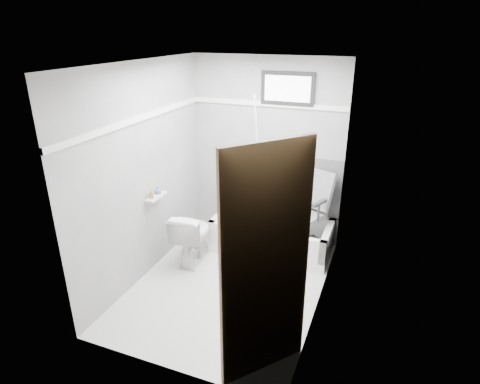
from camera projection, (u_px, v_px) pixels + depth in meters
The scene contains 19 objects.
floor at pixel (229, 284), 4.54m from camera, with size 2.60×2.60×0.00m, color white.
ceiling at pixel (226, 63), 3.63m from camera, with size 2.60×2.60×0.00m, color silver.
wall_back at pixel (266, 152), 5.21m from camera, with size 2.00×0.02×2.40m, color gray.
wall_front at pixel (159, 246), 2.97m from camera, with size 2.00×0.02×2.40m, color gray.
wall_left at pixel (144, 174), 4.42m from camera, with size 0.02×2.60×2.40m, color gray.
wall_right at pixel (326, 200), 3.75m from camera, with size 0.02×2.60×2.40m, color gray.
bathtub at pixel (272, 235), 5.19m from camera, with size 1.50×0.70×0.42m, color white, non-canonical shape.
office_chair at pixel (302, 210), 4.96m from camera, with size 0.56×0.56×0.96m, color slate, non-canonical shape.
toilet at pixel (192, 236), 4.91m from camera, with size 0.38×0.68×0.66m, color white.
door at pixel (287, 297), 2.73m from camera, with size 0.78×0.78×2.00m, color brown, non-canonical shape.
window at pixel (288, 88), 4.79m from camera, with size 0.66×0.04×0.40m, color black, non-canonical shape.
backerboard at pixel (284, 183), 5.27m from camera, with size 1.50×0.02×0.78m, color #4C4C4F.
trim_back at pixel (267, 104), 4.96m from camera, with size 2.00×0.02×0.06m, color white.
trim_left at pixel (140, 118), 4.18m from camera, with size 0.02×2.60×0.06m, color white.
pole at pixel (259, 168), 5.06m from camera, with size 0.02×0.02×1.95m, color white.
shelf at pixel (157, 197), 4.59m from camera, with size 0.10×0.32×0.03m, color silver.
soap_bottle_a at pixel (151, 194), 4.50m from camera, with size 0.05×0.05×0.11m, color olive.
soap_bottle_b at pixel (158, 190), 4.63m from camera, with size 0.08×0.08×0.10m, color slate.
faucet at pixel (251, 196), 5.49m from camera, with size 0.26×0.10×0.16m, color silver, non-canonical shape.
Camera 1 is at (1.50, -3.49, 2.71)m, focal length 30.00 mm.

